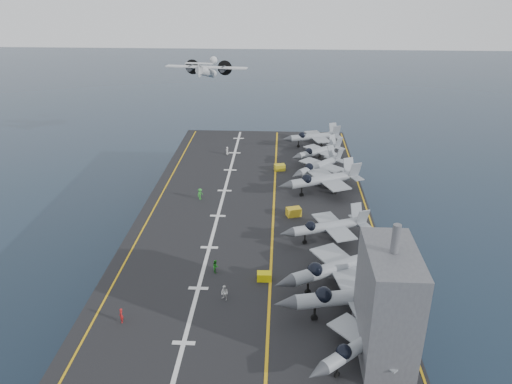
{
  "coord_description": "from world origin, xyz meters",
  "views": [
    {
      "loc": [
        3.99,
        -71.6,
        47.33
      ],
      "look_at": [
        0.0,
        4.0,
        13.0
      ],
      "focal_mm": 35.0,
      "sensor_mm": 36.0,
      "label": 1
    }
  ],
  "objects_px": {
    "tow_cart_a": "(264,276)",
    "transport_plane": "(206,72)",
    "island_superstructure": "(389,291)",
    "fighter_jet_0": "(364,342)"
  },
  "relations": [
    {
      "from": "tow_cart_a",
      "to": "transport_plane",
      "type": "height_order",
      "value": "transport_plane"
    },
    {
      "from": "tow_cart_a",
      "to": "island_superstructure",
      "type": "bearing_deg",
      "value": -43.84
    },
    {
      "from": "island_superstructure",
      "to": "transport_plane",
      "type": "distance_m",
      "value": 92.51
    },
    {
      "from": "island_superstructure",
      "to": "tow_cart_a",
      "type": "relative_size",
      "value": 8.11
    },
    {
      "from": "island_superstructure",
      "to": "transport_plane",
      "type": "xyz_separation_m",
      "value": [
        -30.6,
        87.18,
        4.6
      ]
    },
    {
      "from": "island_superstructure",
      "to": "tow_cart_a",
      "type": "bearing_deg",
      "value": 136.16
    },
    {
      "from": "transport_plane",
      "to": "tow_cart_a",
      "type": "bearing_deg",
      "value": -76.63
    },
    {
      "from": "fighter_jet_0",
      "to": "transport_plane",
      "type": "distance_m",
      "value": 93.62
    },
    {
      "from": "fighter_jet_0",
      "to": "tow_cart_a",
      "type": "height_order",
      "value": "fighter_jet_0"
    },
    {
      "from": "fighter_jet_0",
      "to": "island_superstructure",
      "type": "bearing_deg",
      "value": 34.23
    }
  ]
}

